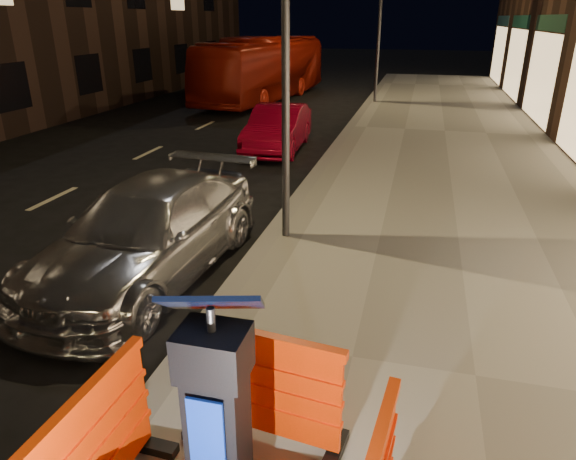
% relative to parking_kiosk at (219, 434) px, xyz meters
% --- Properties ---
extents(ground_plane, '(120.00, 120.00, 0.00)m').
position_rel_parking_kiosk_xyz_m(ground_plane, '(-1.20, 2.27, -1.10)').
color(ground_plane, black).
rests_on(ground_plane, ground).
extents(sidewalk, '(6.00, 60.00, 0.15)m').
position_rel_parking_kiosk_xyz_m(sidewalk, '(1.80, 2.27, -1.02)').
color(sidewalk, gray).
rests_on(sidewalk, ground).
extents(kerb, '(0.30, 60.00, 0.15)m').
position_rel_parking_kiosk_xyz_m(kerb, '(-1.20, 2.27, -1.02)').
color(kerb, slate).
rests_on(kerb, ground).
extents(parking_kiosk, '(0.64, 0.64, 1.90)m').
position_rel_parking_kiosk_xyz_m(parking_kiosk, '(0.00, 0.00, 0.00)').
color(parking_kiosk, black).
rests_on(parking_kiosk, sidewalk).
extents(barrier_back, '(1.42, 0.72, 1.06)m').
position_rel_parking_kiosk_xyz_m(barrier_back, '(0.00, 0.95, -0.42)').
color(barrier_back, '#FA3A05').
rests_on(barrier_back, sidewalk).
extents(barrier_kerbside, '(0.61, 1.38, 1.06)m').
position_rel_parking_kiosk_xyz_m(barrier_kerbside, '(-0.95, 0.00, -0.42)').
color(barrier_kerbside, '#FA3A05').
rests_on(barrier_kerbside, sidewalk).
extents(car_silver, '(2.15, 4.65, 1.32)m').
position_rel_parking_kiosk_xyz_m(car_silver, '(-2.56, 3.73, -1.10)').
color(car_silver, '#B7B7BC').
rests_on(car_silver, ground).
extents(car_red, '(1.52, 3.81, 1.23)m').
position_rel_parking_kiosk_xyz_m(car_red, '(-2.80, 11.45, -1.10)').
color(car_red, maroon).
rests_on(car_red, ground).
extents(bus_doubledecker, '(3.38, 9.91, 2.71)m').
position_rel_parking_kiosk_xyz_m(bus_doubledecker, '(-5.93, 20.52, -1.10)').
color(bus_doubledecker, '#9A160A').
rests_on(bus_doubledecker, ground).
extents(street_lamp_mid, '(0.12, 0.12, 6.00)m').
position_rel_parking_kiosk_xyz_m(street_lamp_mid, '(-0.95, 5.27, 2.05)').
color(street_lamp_mid, '#3F3F44').
rests_on(street_lamp_mid, sidewalk).
extents(street_lamp_far, '(0.12, 0.12, 6.00)m').
position_rel_parking_kiosk_xyz_m(street_lamp_far, '(-0.95, 20.27, 2.05)').
color(street_lamp_far, '#3F3F44').
rests_on(street_lamp_far, sidewalk).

